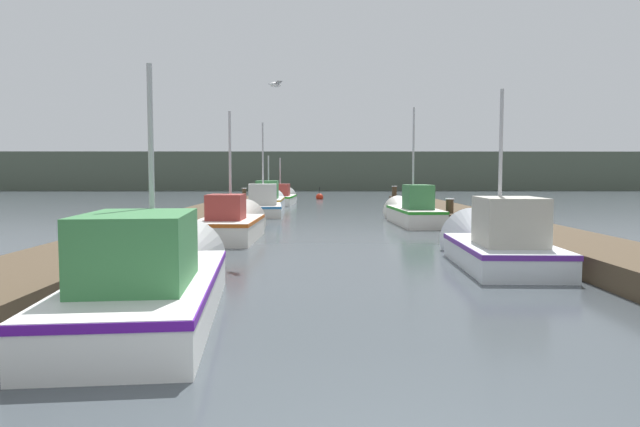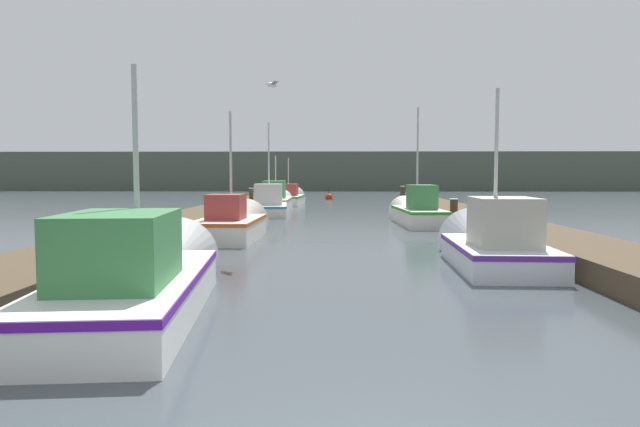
% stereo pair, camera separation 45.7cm
% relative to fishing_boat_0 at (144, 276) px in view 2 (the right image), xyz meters
% --- Properties ---
extents(dock_left, '(2.27, 40.00, 0.48)m').
position_rel_fishing_boat_0_xyz_m(dock_left, '(-2.44, 10.92, -0.24)').
color(dock_left, '#4C3D2B').
rests_on(dock_left, ground_plane).
extents(dock_right, '(2.27, 40.00, 0.48)m').
position_rel_fishing_boat_0_xyz_m(dock_right, '(8.56, 10.92, -0.24)').
color(dock_right, '#4C3D2B').
rests_on(dock_right, ground_plane).
extents(distant_shore_ridge, '(120.00, 16.00, 4.62)m').
position_rel_fishing_boat_0_xyz_m(distant_shore_ridge, '(3.06, 66.60, 1.83)').
color(distant_shore_ridge, '#4C5647').
rests_on(distant_shore_ridge, ground_plane).
extents(fishing_boat_0, '(2.34, 6.24, 4.11)m').
position_rel_fishing_boat_0_xyz_m(fishing_boat_0, '(0.00, 0.00, 0.00)').
color(fishing_boat_0, silver).
rests_on(fishing_boat_0, ground_plane).
extents(fishing_boat_1, '(1.98, 4.84, 4.42)m').
position_rel_fishing_boat_0_xyz_m(fishing_boat_1, '(6.41, 4.25, -0.03)').
color(fishing_boat_1, silver).
rests_on(fishing_boat_1, ground_plane).
extents(fishing_boat_2, '(1.82, 4.83, 4.39)m').
position_rel_fishing_boat_0_xyz_m(fishing_boat_2, '(-0.25, 9.41, -0.04)').
color(fishing_boat_2, silver).
rests_on(fishing_boat_2, ground_plane).
extents(fishing_boat_3, '(1.69, 5.89, 5.01)m').
position_rel_fishing_boat_0_xyz_m(fishing_boat_3, '(6.25, 14.67, 0.00)').
color(fishing_boat_3, silver).
rests_on(fishing_boat_3, ground_plane).
extents(fishing_boat_4, '(2.04, 5.07, 5.02)m').
position_rel_fishing_boat_0_xyz_m(fishing_boat_4, '(-0.24, 19.47, -0.03)').
color(fishing_boat_4, silver).
rests_on(fishing_boat_4, ground_plane).
extents(fishing_boat_5, '(1.70, 6.08, 3.48)m').
position_rel_fishing_boat_0_xyz_m(fishing_boat_5, '(-0.33, 24.11, 0.00)').
color(fishing_boat_5, silver).
rests_on(fishing_boat_5, ground_plane).
extents(fishing_boat_6, '(2.07, 5.39, 3.61)m').
position_rel_fishing_boat_0_xyz_m(fishing_boat_6, '(0.01, 29.31, -0.06)').
color(fishing_boat_6, silver).
rests_on(fishing_boat_6, ground_plane).
extents(mooring_piling_0, '(0.33, 0.33, 1.22)m').
position_rel_fishing_boat_0_xyz_m(mooring_piling_0, '(-1.27, 25.91, 0.14)').
color(mooring_piling_0, '#473523').
rests_on(mooring_piling_0, ground_plane).
extents(mooring_piling_1, '(0.26, 0.26, 1.26)m').
position_rel_fishing_boat_0_xyz_m(mooring_piling_1, '(-1.47, 21.93, 0.16)').
color(mooring_piling_1, '#473523').
rests_on(mooring_piling_1, ground_plane).
extents(mooring_piling_2, '(0.34, 0.34, 1.05)m').
position_rel_fishing_boat_0_xyz_m(mooring_piling_2, '(7.62, 13.79, 0.06)').
color(mooring_piling_2, '#473523').
rests_on(mooring_piling_2, ground_plane).
extents(mooring_piling_3, '(0.34, 0.34, 1.24)m').
position_rel_fishing_boat_0_xyz_m(mooring_piling_3, '(7.37, 27.94, 0.15)').
color(mooring_piling_3, '#473523').
rests_on(mooring_piling_3, ground_plane).
extents(channel_buoy, '(0.59, 0.59, 1.09)m').
position_rel_fishing_boat_0_xyz_m(channel_buoy, '(2.62, 36.60, -0.31)').
color(channel_buoy, red).
rests_on(channel_buoy, ground_plane).
extents(seagull_lead, '(0.37, 0.54, 0.12)m').
position_rel_fishing_boat_0_xyz_m(seagull_lead, '(1.39, 5.49, 3.70)').
color(seagull_lead, white).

